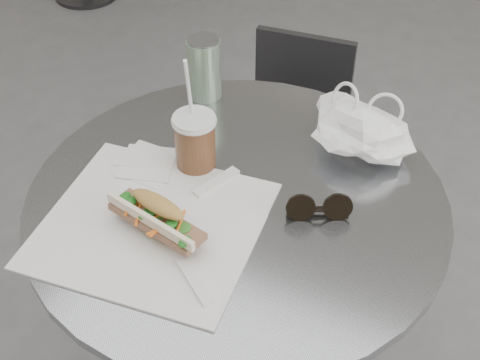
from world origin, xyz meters
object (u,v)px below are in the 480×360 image
at_px(iced_coffee, 195,141).
at_px(drink_can, 204,68).
at_px(cafe_table, 237,293).
at_px(banh_mi, 158,218).
at_px(chair_far, 286,168).
at_px(sunglasses, 319,208).

height_order(iced_coffee, drink_can, iced_coffee).
xyz_separation_m(cafe_table, banh_mi, (-0.08, -0.14, 0.31)).
relative_size(chair_far, sunglasses, 5.96).
xyz_separation_m(banh_mi, iced_coffee, (-0.03, 0.19, 0.02)).
bearing_deg(chair_far, sunglasses, 109.59).
xyz_separation_m(sunglasses, drink_can, (-0.35, 0.24, 0.05)).
bearing_deg(chair_far, cafe_table, 96.12).
distance_m(chair_far, iced_coffee, 0.74).
bearing_deg(drink_can, iced_coffee, -65.37).
height_order(banh_mi, sunglasses, banh_mi).
bearing_deg(banh_mi, sunglasses, 46.66).
bearing_deg(sunglasses, drink_can, 118.12).
bearing_deg(cafe_table, chair_far, 103.20).
bearing_deg(banh_mi, cafe_table, 72.69).
relative_size(cafe_table, banh_mi, 3.29).
xyz_separation_m(cafe_table, sunglasses, (0.15, 0.02, 0.29)).
height_order(iced_coffee, sunglasses, iced_coffee).
height_order(banh_mi, iced_coffee, iced_coffee).
xyz_separation_m(banh_mi, sunglasses, (0.23, 0.16, -0.02)).
distance_m(chair_far, sunglasses, 0.79).
bearing_deg(cafe_table, banh_mi, -118.83).
xyz_separation_m(cafe_table, drink_can, (-0.21, 0.26, 0.34)).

